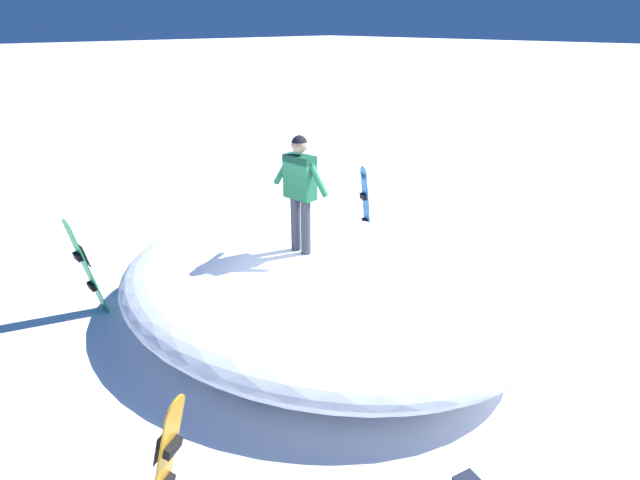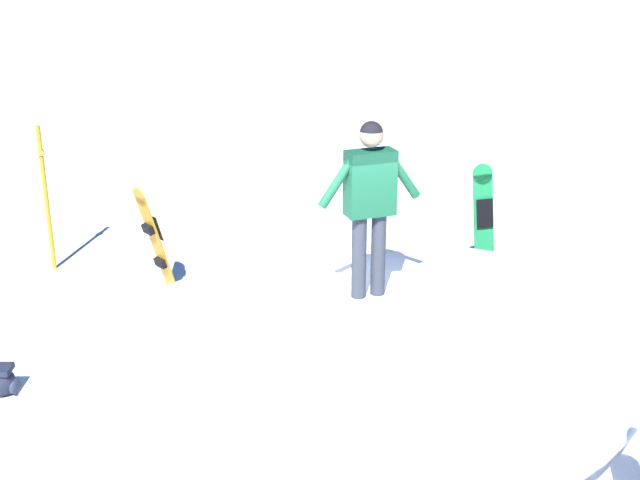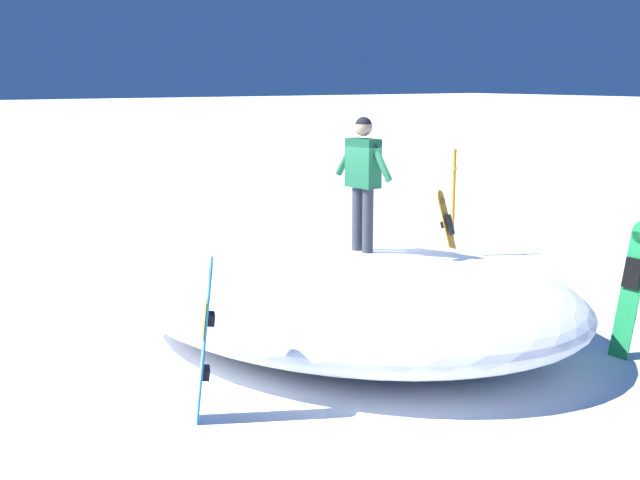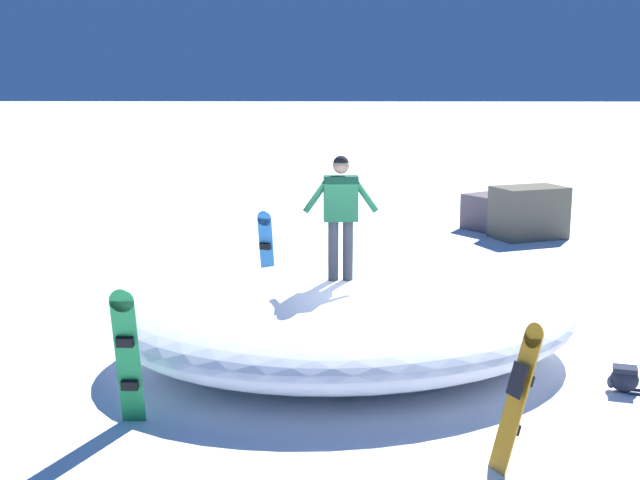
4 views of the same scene
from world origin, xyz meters
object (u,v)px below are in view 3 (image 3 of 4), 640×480
snowboard_secondary_upright (449,234)px  snowboard_tertiary_upright (632,287)px  trail_marker_pole (453,201)px  snowboarder_standing (363,172)px  snowboard_primary_upright (206,337)px  backpack_near (287,265)px

snowboard_secondary_upright → snowboard_tertiary_upright: size_ratio=0.91×
trail_marker_pole → snowboarder_standing: bearing=34.5°
snowboard_primary_upright → backpack_near: (-3.97, -4.83, -0.69)m
snowboard_tertiary_upright → backpack_near: snowboard_tertiary_upright is taller
snowboard_primary_upright → trail_marker_pole: (-7.36, -4.35, 0.21)m
snowboard_tertiary_upright → snowboard_secondary_upright: bearing=-101.9°
snowboard_tertiary_upright → trail_marker_pole: size_ratio=0.81×
snowboarder_standing → backpack_near: bearing=-107.0°
trail_marker_pole → snowboard_tertiary_upright: bearing=68.1°
snowboarder_standing → backpack_near: (-1.09, -3.57, -2.01)m
snowboard_tertiary_upright → trail_marker_pole: bearing=-111.9°
backpack_near → trail_marker_pole: bearing=172.0°
snowboard_primary_upright → snowboard_tertiary_upright: (-5.16, 1.12, -0.00)m
snowboarder_standing → snowboard_tertiary_upright: snowboarder_standing is taller
snowboarder_standing → snowboard_primary_upright: bearing=23.7°
snowboard_primary_upright → snowboard_secondary_upright: (-6.04, -3.03, -0.08)m
snowboard_primary_upright → snowboard_tertiary_upright: size_ratio=1.00×
snowboard_primary_upright → snowboard_tertiary_upright: 5.28m
snowboarder_standing → backpack_near: 4.24m
snowboarder_standing → backpack_near: snowboarder_standing is taller
backpack_near → trail_marker_pole: size_ratio=0.27×
snowboard_secondary_upright → snowboard_primary_upright: bearing=26.7°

